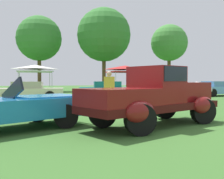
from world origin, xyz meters
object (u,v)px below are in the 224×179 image
object	(u,v)px
spectator_near_truck	(183,89)
spectator_far_side	(109,90)
neighbor_convertible	(7,108)
canopy_tent_center_field	(125,69)
show_car_skyblue	(218,89)
feature_pickup_truck	(154,96)
show_car_cream	(30,91)
canopy_tent_left_field	(35,68)
show_car_teal	(109,90)

from	to	relation	value
spectator_near_truck	spectator_far_side	size ratio (longest dim) A/B	1.00
neighbor_convertible	spectator_far_side	xyz separation A→B (m)	(3.79, 3.47, 0.33)
spectator_far_side	canopy_tent_center_field	bearing A→B (deg)	67.67
show_car_skyblue	spectator_far_side	world-z (taller)	spectator_far_side
show_car_skyblue	spectator_near_truck	bearing A→B (deg)	-135.78
feature_pickup_truck	show_car_cream	bearing A→B (deg)	107.10
neighbor_convertible	canopy_tent_center_field	world-z (taller)	canopy_tent_center_field
neighbor_convertible	show_car_skyblue	distance (m)	19.42
spectator_near_truck	spectator_far_side	bearing A→B (deg)	-178.90
show_car_cream	canopy_tent_center_field	distance (m)	10.92
spectator_far_side	canopy_tent_left_field	distance (m)	15.00
feature_pickup_truck	spectator_near_truck	xyz separation A→B (m)	(3.39, 3.98, 0.04)
spectator_far_side	neighbor_convertible	bearing A→B (deg)	-137.46
spectator_near_truck	canopy_tent_left_field	xyz separation A→B (m)	(-6.31, 14.61, 1.51)
neighbor_convertible	spectator_far_side	world-z (taller)	spectator_far_side
show_car_teal	show_car_skyblue	xyz separation A→B (m)	(9.41, -0.19, 0.00)
show_car_teal	canopy_tent_center_field	distance (m)	6.30
show_car_skyblue	canopy_tent_center_field	size ratio (longest dim) A/B	1.54
show_car_teal	spectator_near_truck	size ratio (longest dim) A/B	2.77
neighbor_convertible	show_car_cream	xyz separation A→B (m)	(0.58, 10.61, 0.02)
neighbor_convertible	show_car_skyblue	size ratio (longest dim) A/B	1.05
feature_pickup_truck	show_car_cream	size ratio (longest dim) A/B	1.09
neighbor_convertible	show_car_teal	size ratio (longest dim) A/B	1.05
show_car_teal	canopy_tent_left_field	world-z (taller)	canopy_tent_left_field
show_car_cream	spectator_far_side	world-z (taller)	spectator_far_side
show_car_teal	show_car_skyblue	distance (m)	9.41
feature_pickup_truck	show_car_skyblue	size ratio (longest dim) A/B	1.01
neighbor_convertible	show_car_cream	world-z (taller)	neighbor_convertible
spectator_far_side	show_car_cream	bearing A→B (deg)	114.20
feature_pickup_truck	canopy_tent_center_field	size ratio (longest dim) A/B	1.56
feature_pickup_truck	canopy_tent_center_field	xyz separation A→B (m)	(5.33, 17.35, 1.55)
neighbor_convertible	canopy_tent_left_field	size ratio (longest dim) A/B	1.57
canopy_tent_center_field	neighbor_convertible	bearing A→B (deg)	-118.82
canopy_tent_center_field	spectator_far_side	bearing A→B (deg)	-112.33
spectator_far_side	canopy_tent_center_field	world-z (taller)	canopy_tent_center_field
canopy_tent_left_field	spectator_near_truck	bearing A→B (deg)	-66.65
feature_pickup_truck	show_car_skyblue	bearing A→B (deg)	45.90
show_car_cream	show_car_teal	xyz separation A→B (m)	(5.62, 1.14, 0.00)
feature_pickup_truck	show_car_skyblue	distance (m)	16.71
show_car_teal	canopy_tent_center_field	xyz separation A→B (m)	(3.11, 5.17, 1.82)
show_car_cream	show_car_teal	size ratio (longest dim) A/B	0.92
show_car_teal	spectator_near_truck	bearing A→B (deg)	-81.90
neighbor_convertible	spectator_near_truck	size ratio (longest dim) A/B	2.90
neighbor_convertible	spectator_near_truck	bearing A→B (deg)	25.68
canopy_tent_left_field	spectator_far_side	bearing A→B (deg)	-79.48
show_car_teal	spectator_far_side	xyz separation A→B (m)	(-2.41, -8.27, 0.31)
show_car_skyblue	show_car_teal	bearing A→B (deg)	178.86
show_car_cream	spectator_far_side	bearing A→B (deg)	-65.80
spectator_near_truck	canopy_tent_left_field	distance (m)	15.98
canopy_tent_center_field	feature_pickup_truck	bearing A→B (deg)	-107.07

